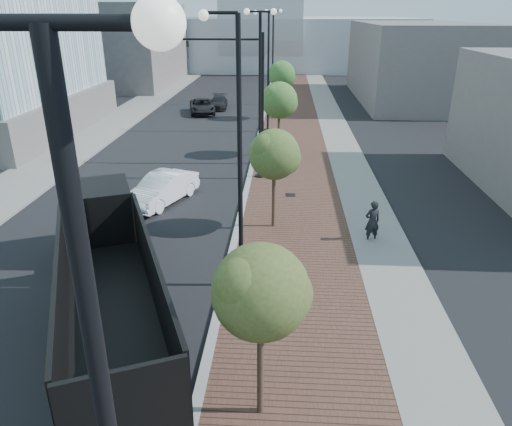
# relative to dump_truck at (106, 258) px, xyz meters

# --- Properties ---
(sidewalk) EXTENTS (7.00, 140.00, 0.12)m
(sidewalk) POSITION_rel_dump_truck_xyz_m (7.47, 30.81, -1.34)
(sidewalk) COLOR #4C2D23
(sidewalk) RESTS_ON ground
(concrete_strip) EXTENTS (2.40, 140.00, 0.13)m
(concrete_strip) POSITION_rel_dump_truck_xyz_m (10.17, 30.81, -1.33)
(concrete_strip) COLOR slate
(concrete_strip) RESTS_ON ground
(curb) EXTENTS (0.30, 140.00, 0.14)m
(curb) POSITION_rel_dump_truck_xyz_m (3.97, 30.81, -1.33)
(curb) COLOR gray
(curb) RESTS_ON ground
(west_sidewalk) EXTENTS (4.00, 140.00, 0.12)m
(west_sidewalk) POSITION_rel_dump_truck_xyz_m (-9.03, 30.81, -1.34)
(west_sidewalk) COLOR slate
(west_sidewalk) RESTS_ON ground
(dump_truck) EXTENTS (7.37, 13.20, 3.32)m
(dump_truck) POSITION_rel_dump_truck_xyz_m (0.00, 0.00, 0.00)
(dump_truck) COLOR black
(dump_truck) RESTS_ON ground
(white_sedan) EXTENTS (3.22, 4.90, 1.53)m
(white_sedan) POSITION_rel_dump_truck_xyz_m (-0.20, 8.63, -0.64)
(white_sedan) COLOR white
(white_sedan) RESTS_ON ground
(dark_car_mid) EXTENTS (3.27, 5.26, 1.36)m
(dark_car_mid) POSITION_rel_dump_truck_xyz_m (-2.01, 31.89, -0.72)
(dark_car_mid) COLOR black
(dark_car_mid) RESTS_ON ground
(dark_car_far) EXTENTS (1.99, 4.27, 1.21)m
(dark_car_far) POSITION_rel_dump_truck_xyz_m (-0.78, 34.56, -0.80)
(dark_car_far) COLOR black
(dark_car_far) RESTS_ON ground
(pedestrian) EXTENTS (0.79, 0.64, 1.87)m
(pedestrian) POSITION_rel_dump_truck_xyz_m (9.79, 4.70, -0.46)
(pedestrian) COLOR black
(pedestrian) RESTS_ON ground
(streetlight_1) EXTENTS (1.44, 0.56, 9.21)m
(streetlight_1) POSITION_rel_dump_truck_xyz_m (4.46, 0.81, 2.94)
(streetlight_1) COLOR black
(streetlight_1) RESTS_ON ground
(streetlight_2) EXTENTS (1.72, 0.56, 9.28)m
(streetlight_2) POSITION_rel_dump_truck_xyz_m (4.57, 12.81, 3.42)
(streetlight_2) COLOR black
(streetlight_2) RESTS_ON ground
(streetlight_3) EXTENTS (1.44, 0.56, 9.21)m
(streetlight_3) POSITION_rel_dump_truck_xyz_m (4.46, 24.81, 2.94)
(streetlight_3) COLOR black
(streetlight_3) RESTS_ON ground
(streetlight_4) EXTENTS (1.72, 0.56, 9.28)m
(streetlight_4) POSITION_rel_dump_truck_xyz_m (4.57, 36.81, 3.42)
(streetlight_4) COLOR black
(streetlight_4) RESTS_ON ground
(traffic_mast) EXTENTS (5.09, 0.20, 8.00)m
(traffic_mast) POSITION_rel_dump_truck_xyz_m (3.67, 15.81, 3.58)
(traffic_mast) COLOR black
(traffic_mast) RESTS_ON ground
(tree_0) EXTENTS (2.26, 2.19, 4.62)m
(tree_0) POSITION_rel_dump_truck_xyz_m (5.62, -5.17, 2.11)
(tree_0) COLOR #382619
(tree_0) RESTS_ON ground
(tree_1) EXTENTS (2.27, 2.20, 4.58)m
(tree_1) POSITION_rel_dump_truck_xyz_m (5.62, 5.83, 2.07)
(tree_1) COLOR #382619
(tree_1) RESTS_ON ground
(tree_2) EXTENTS (2.43, 2.39, 4.93)m
(tree_2) POSITION_rel_dump_truck_xyz_m (5.62, 17.83, 2.32)
(tree_2) COLOR #382619
(tree_2) RESTS_ON ground
(tree_3) EXTENTS (2.42, 2.37, 5.14)m
(tree_3) POSITION_rel_dump_truck_xyz_m (5.62, 29.83, 2.54)
(tree_3) COLOR #382619
(tree_3) RESTS_ON ground
(convention_center) EXTENTS (50.00, 30.00, 50.00)m
(convention_center) POSITION_rel_dump_truck_xyz_m (1.97, 75.81, 4.61)
(convention_center) COLOR #ADB5B8
(convention_center) RESTS_ON ground
(commercial_block_nw) EXTENTS (14.00, 20.00, 10.00)m
(commercial_block_nw) POSITION_rel_dump_truck_xyz_m (-16.03, 50.81, 3.60)
(commercial_block_nw) COLOR #625B58
(commercial_block_nw) RESTS_ON ground
(commercial_block_ne) EXTENTS (12.00, 22.00, 8.00)m
(commercial_block_ne) POSITION_rel_dump_truck_xyz_m (19.97, 40.81, 2.60)
(commercial_block_ne) COLOR #645D5A
(commercial_block_ne) RESTS_ON ground
(utility_cover_1) EXTENTS (0.50, 0.50, 0.02)m
(utility_cover_1) POSITION_rel_dump_truck_xyz_m (6.37, -1.19, -1.27)
(utility_cover_1) COLOR black
(utility_cover_1) RESTS_ON sidewalk
(utility_cover_2) EXTENTS (0.50, 0.50, 0.02)m
(utility_cover_2) POSITION_rel_dump_truck_xyz_m (6.37, 9.81, -1.27)
(utility_cover_2) COLOR black
(utility_cover_2) RESTS_ON sidewalk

